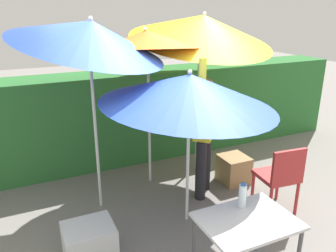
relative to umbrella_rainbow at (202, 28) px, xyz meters
The scene contains 12 objects.
ground_plane 2.60m from the umbrella_rainbow, 128.50° to the right, with size 24.00×24.00×0.00m, color gray.
hedge_row 1.88m from the umbrella_rainbow, 137.95° to the left, with size 8.00×0.70×1.46m, color #2D7033.
umbrella_rainbow is the anchor object (origin of this frame).
umbrella_orange 0.89m from the umbrella_rainbow, behind, with size 1.43×1.43×2.25m.
umbrella_yellow 1.53m from the umbrella_rainbow, 124.65° to the right, with size 1.94×1.93×1.87m.
umbrella_navy 1.72m from the umbrella_rainbow, 165.38° to the right, with size 1.81×1.76×2.59m.
person_vendor 1.46m from the umbrella_rainbow, 114.92° to the right, with size 0.44×0.46×1.88m.
chair_plastic 2.25m from the umbrella_rainbow, 79.87° to the right, with size 0.48×0.48×0.89m.
cooler_box 3.13m from the umbrella_rainbow, 146.09° to the right, with size 0.50×0.43×0.36m, color silver.
crate_cardboard 2.06m from the umbrella_rainbow, 69.79° to the right, with size 0.39×0.40×0.39m, color #9E7A4C.
folding_table 2.93m from the umbrella_rainbow, 110.29° to the right, with size 0.80×0.60×0.75m.
bottle_water 2.66m from the umbrella_rainbow, 110.22° to the right, with size 0.07×0.07×0.24m.
Camera 1 is at (-1.58, -3.15, 2.44)m, focal length 36.51 mm.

